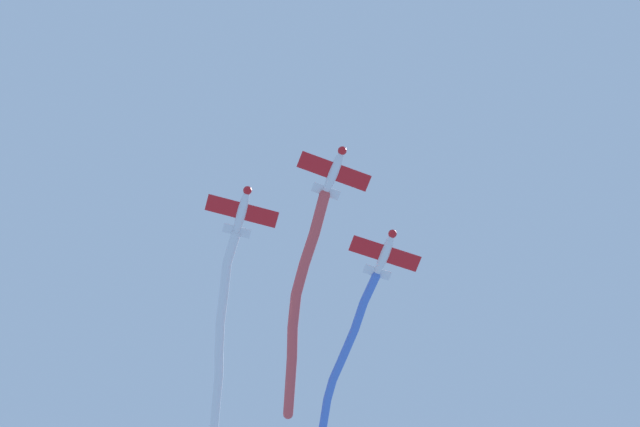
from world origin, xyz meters
TOP-DOWN VIEW (x-y plane):
  - airplane_lead at (-5.08, -3.91)m, footprint 4.79×6.40m
  - smoke_trail_lead at (8.08, -6.85)m, footprint 22.35×7.43m
  - airplane_left_wing at (-0.23, -11.22)m, footprint 4.83×6.42m
  - smoke_trail_left_wing at (11.21, -12.61)m, footprint 18.90×3.89m
  - airplane_right_wing at (1.69, 1.69)m, footprint 4.88×6.46m
  - smoke_trail_right_wing at (14.24, -1.71)m, footprint 21.32×7.38m

SIDE VIEW (x-z plane):
  - smoke_trail_left_wing at x=11.21m, z-range 84.79..86.49m
  - airplane_lead at x=-5.08m, z-range 84.89..86.49m
  - airplane_left_wing at x=-0.23m, z-range 84.89..86.49m
  - airplane_right_wing at x=1.69m, z-range 85.19..86.79m
  - smoke_trail_lead at x=8.08m, z-range 85.02..87.15m
  - smoke_trail_right_wing at x=14.24m, z-range 85.50..89.53m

